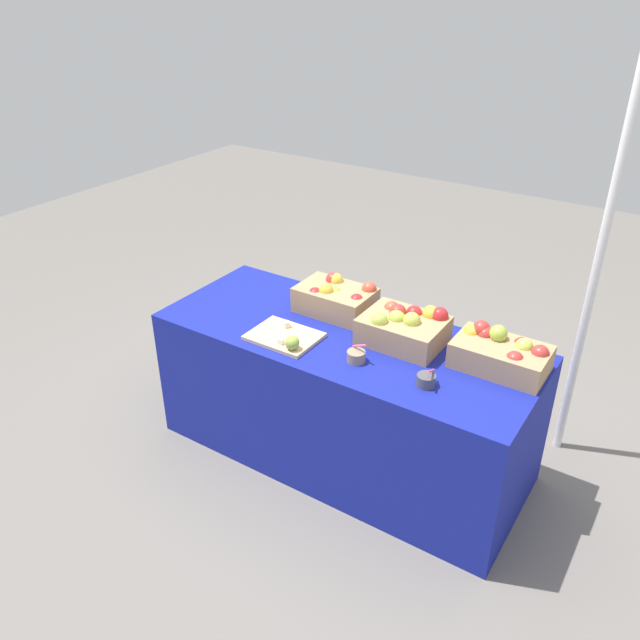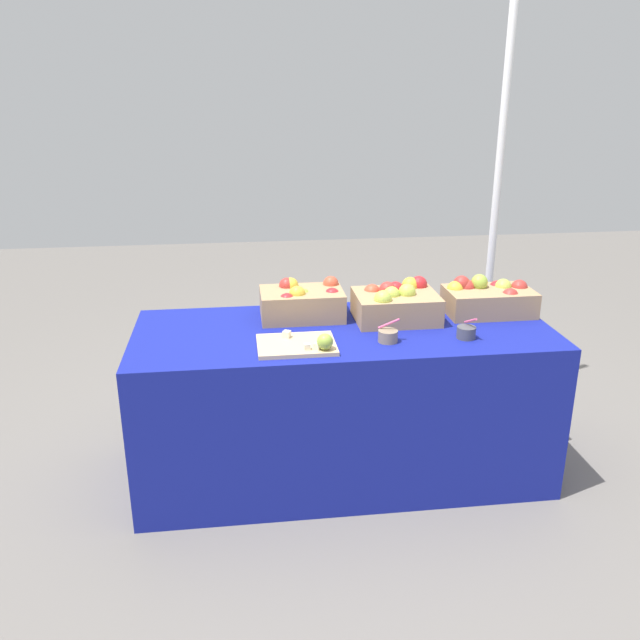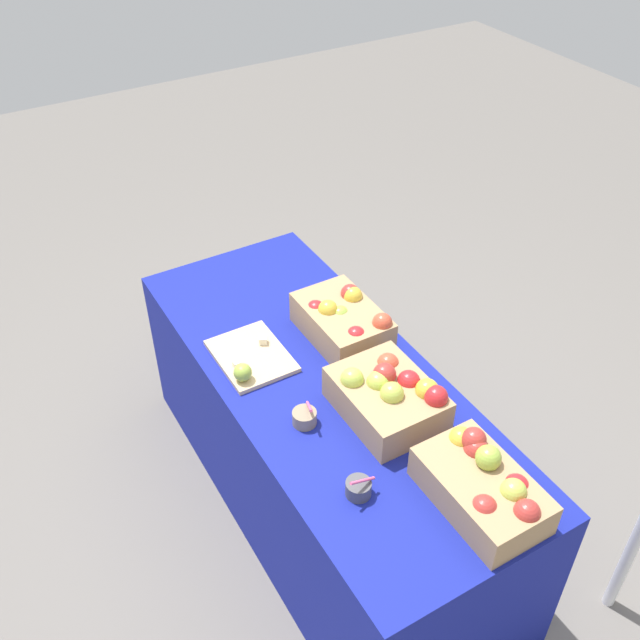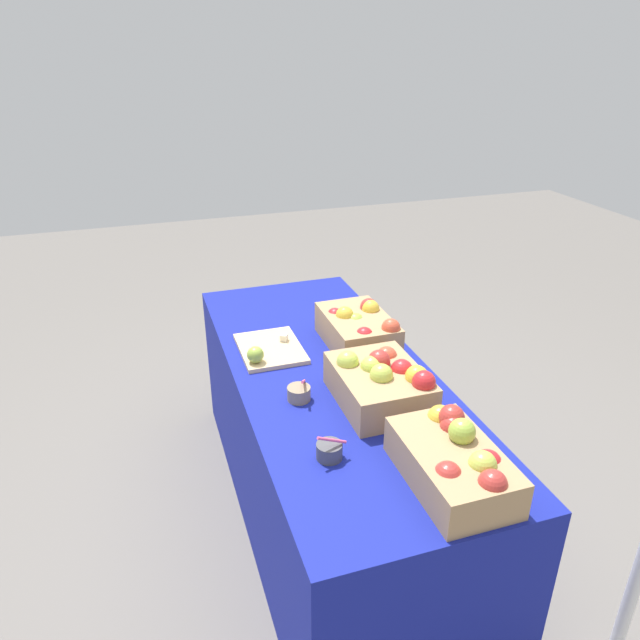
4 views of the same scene
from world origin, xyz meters
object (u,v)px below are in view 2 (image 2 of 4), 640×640
Objects in this scene: sample_bowl_mid at (388,336)px; apple_crate_left at (488,298)px; apple_crate_middle at (396,303)px; apple_crate_right at (302,302)px; sample_bowl_near at (466,332)px; tent_pole at (495,211)px; cutting_board_front at (301,344)px.

apple_crate_left is at bearing 28.85° from sample_bowl_mid.
apple_crate_middle is 0.99× the size of apple_crate_right.
sample_bowl_near is 1.05m from tent_pole.
apple_crate_right is 0.49m from sample_bowl_mid.
apple_crate_right is at bearing -155.17° from tent_pole.
sample_bowl_near is 0.35m from sample_bowl_mid.
apple_crate_right reaches higher than sample_bowl_near.
apple_crate_left is 0.69m from tent_pole.
sample_bowl_near is 0.05× the size of tent_pole.
apple_crate_left is at bearing -3.07° from apple_crate_right.
apple_crate_middle is 0.57m from cutting_board_front.
sample_bowl_mid reaches higher than cutting_board_front.
sample_bowl_mid is at bearing -151.15° from apple_crate_left.
apple_crate_middle is at bearing 70.36° from sample_bowl_mid.
tent_pole is (1.13, 0.52, 0.31)m from apple_crate_right.
sample_bowl_near is at bearing 1.74° from cutting_board_front.
apple_crate_left is 3.93× the size of sample_bowl_mid.
cutting_board_front is at bearing -147.63° from apple_crate_middle.
apple_crate_middle is at bearing -10.58° from apple_crate_right.
apple_crate_middle is 0.30m from sample_bowl_mid.
apple_crate_left reaches higher than sample_bowl_near.
apple_crate_left is at bearing 19.60° from cutting_board_front.
tent_pole is at bearing 37.69° from cutting_board_front.
sample_bowl_near reaches higher than sample_bowl_mid.
apple_crate_middle is (-0.47, -0.03, 0.00)m from apple_crate_left.
cutting_board_front is (-0.94, -0.34, -0.06)m from apple_crate_left.
apple_crate_right reaches higher than sample_bowl_mid.
sample_bowl_near is (-0.22, -0.31, -0.05)m from apple_crate_left.
cutting_board_front is at bearing -176.20° from sample_bowl_mid.
sample_bowl_near is at bearing -0.50° from sample_bowl_mid.
sample_bowl_mid is 0.05× the size of tent_pole.
sample_bowl_near is (0.25, -0.28, -0.05)m from apple_crate_middle.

